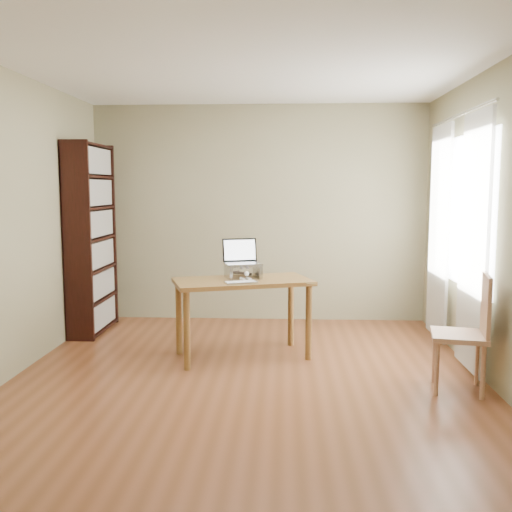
{
  "coord_description": "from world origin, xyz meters",
  "views": [
    {
      "loc": [
        0.32,
        -4.66,
        1.61
      ],
      "look_at": [
        0.05,
        0.63,
        0.98
      ],
      "focal_mm": 40.0,
      "sensor_mm": 36.0,
      "label": 1
    }
  ],
  "objects": [
    {
      "name": "laptop",
      "position": [
        -0.08,
        0.79,
        0.94
      ],
      "size": [
        0.4,
        0.38,
        0.24
      ],
      "rotation": [
        0.0,
        0.0,
        0.32
      ],
      "color": "silver",
      "rests_on": "laptop_stand"
    },
    {
      "name": "laptop_stand",
      "position": [
        -0.08,
        0.73,
        0.83
      ],
      "size": [
        0.32,
        0.25,
        0.13
      ],
      "rotation": [
        0.0,
        0.0,
        0.32
      ],
      "color": "silver",
      "rests_on": "desk"
    },
    {
      "name": "room",
      "position": [
        0.03,
        0.01,
        1.3
      ],
      "size": [
        4.04,
        4.54,
        2.64
      ],
      "color": "brown",
      "rests_on": "ground"
    },
    {
      "name": "coaster",
      "position": [
        0.56,
        0.44,
        0.75
      ],
      "size": [
        0.1,
        0.1,
        0.01
      ],
      "primitive_type": "cylinder",
      "color": "brown",
      "rests_on": "desk"
    },
    {
      "name": "curtains",
      "position": [
        1.92,
        0.8,
        1.17
      ],
      "size": [
        0.03,
        1.9,
        2.25
      ],
      "color": "white",
      "rests_on": "ground"
    },
    {
      "name": "bookshelf",
      "position": [
        -1.83,
        1.55,
        1.05
      ],
      "size": [
        0.3,
        0.9,
        2.1
      ],
      "color": "black",
      "rests_on": "ground"
    },
    {
      "name": "cat",
      "position": [
        -0.11,
        0.76,
        0.81
      ],
      "size": [
        0.24,
        0.48,
        0.15
      ],
      "rotation": [
        0.0,
        0.0,
        0.43
      ],
      "color": "#453D36",
      "rests_on": "desk"
    },
    {
      "name": "keyboard",
      "position": [
        -0.08,
        0.43,
        0.76
      ],
      "size": [
        0.32,
        0.22,
        0.02
      ],
      "rotation": [
        0.0,
        0.0,
        0.37
      ],
      "color": "silver",
      "rests_on": "desk"
    },
    {
      "name": "chair",
      "position": [
        1.77,
        -0.17,
        0.51
      ],
      "size": [
        0.49,
        0.49,
        0.94
      ],
      "rotation": [
        0.0,
        0.0,
        -0.2
      ],
      "color": "tan",
      "rests_on": "ground"
    },
    {
      "name": "desk",
      "position": [
        -0.08,
        0.65,
        0.64
      ],
      "size": [
        1.4,
        1.0,
        0.75
      ],
      "rotation": [
        0.0,
        0.0,
        0.32
      ],
      "color": "brown",
      "rests_on": "ground"
    }
  ]
}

